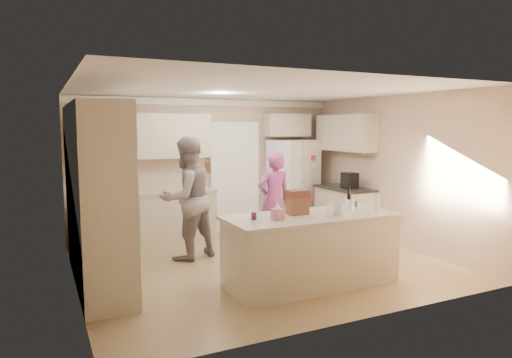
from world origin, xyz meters
name	(u,v)px	position (x,y,z in m)	size (l,w,h in m)	color
floor	(260,264)	(0.00, 0.00, -0.01)	(5.20, 4.60, 0.02)	#907953
ceiling	(260,89)	(0.00, 0.00, 2.61)	(5.20, 4.60, 0.02)	white
wall_back	(208,166)	(0.00, 2.31, 1.30)	(5.20, 0.02, 2.60)	#CCB196
wall_front	(359,201)	(0.00, -2.31, 1.30)	(5.20, 0.02, 2.60)	#CCB196
wall_left	(71,188)	(-2.61, 0.00, 1.30)	(0.02, 4.60, 2.60)	#CCB196
wall_right	(395,171)	(2.61, 0.00, 1.30)	(0.02, 4.60, 2.60)	#CCB196
crown_back	(208,102)	(0.00, 2.26, 2.53)	(5.20, 0.08, 0.12)	white
pantry_bank	(96,195)	(-2.30, 0.20, 1.18)	(0.60, 2.60, 2.35)	beige
back_base_cab	(153,218)	(-1.15, 2.00, 0.44)	(2.20, 0.60, 0.88)	beige
back_countertop	(153,193)	(-1.15, 1.99, 0.90)	(2.24, 0.63, 0.04)	#C0B49C
back_upper_cab	(150,136)	(-1.15, 2.12, 1.90)	(2.20, 0.35, 0.80)	beige
doorway_opening	(235,178)	(0.55, 2.28, 1.05)	(0.90, 0.06, 2.10)	black
doorway_casing	(235,178)	(0.55, 2.24, 1.05)	(1.02, 0.03, 2.22)	white
wall_frame_upper	(209,154)	(0.02, 2.27, 1.55)	(0.15, 0.02, 0.20)	brown
wall_frame_lower	(209,168)	(0.02, 2.27, 1.28)	(0.15, 0.02, 0.20)	brown
refrigerator	(293,184)	(1.74, 2.00, 0.90)	(0.90, 0.70, 1.80)	white
fridge_seam	(302,186)	(1.74, 1.65, 0.90)	(0.01, 0.02, 1.78)	gray
fridge_dispenser	(293,174)	(1.52, 1.64, 1.15)	(0.22, 0.03, 0.35)	black
fridge_handle_l	(301,179)	(1.69, 1.63, 1.05)	(0.02, 0.02, 0.85)	silver
fridge_handle_r	(305,178)	(1.79, 1.63, 1.05)	(0.02, 0.02, 0.85)	silver
over_fridge_cab	(287,125)	(1.65, 2.12, 2.10)	(0.95, 0.35, 0.45)	beige
right_base_cab	(345,212)	(2.30, 1.00, 0.44)	(0.60, 1.20, 0.88)	beige
right_countertop	(345,188)	(2.29, 1.00, 0.90)	(0.63, 1.24, 0.04)	#2D2B28
right_upper_cab	(345,133)	(2.43, 1.20, 1.95)	(0.35, 1.50, 0.70)	beige
coffee_maker	(350,181)	(2.25, 0.80, 1.07)	(0.22, 0.28, 0.30)	black
island_base	(311,251)	(0.20, -1.10, 0.44)	(2.20, 0.90, 0.88)	beige
island_top	(311,217)	(0.20, -1.10, 0.90)	(2.28, 0.96, 0.05)	#C0B49C
utensil_crock	(350,205)	(0.85, -1.05, 1.00)	(0.13, 0.13, 0.15)	white
tissue_box	(278,214)	(-0.35, -1.20, 1.00)	(0.13, 0.13, 0.14)	#CC7498
tissue_plume	(278,205)	(-0.35, -1.20, 1.10)	(0.08, 0.08, 0.08)	white
dollhouse_body	(297,206)	(0.05, -1.00, 1.04)	(0.26, 0.18, 0.22)	brown
dollhouse_roof	(297,194)	(0.05, -1.00, 1.20)	(0.28, 0.20, 0.10)	#592D1E
jam_jar	(254,216)	(-0.60, -1.05, 0.97)	(0.07, 0.07, 0.09)	#59263F
greeting_card_a	(330,210)	(0.35, -1.30, 1.01)	(0.12, 0.01, 0.16)	white
greeting_card_b	(337,209)	(0.50, -1.25, 1.01)	(0.12, 0.01, 0.16)	silver
water_bottle	(377,202)	(1.15, -1.25, 1.04)	(0.07, 0.07, 0.24)	silver
shaker_salt	(352,204)	(1.02, -0.88, 0.97)	(0.05, 0.05, 0.09)	#384695
shaker_pepper	(356,204)	(1.09, -0.88, 0.97)	(0.05, 0.05, 0.09)	#384695
teen_boy	(187,198)	(-0.91, 0.74, 0.96)	(0.93, 0.73, 1.92)	gray
teen_girl	(274,200)	(0.62, 0.72, 0.82)	(0.60, 0.39, 1.64)	#B44290
fridge_magnets	(303,186)	(1.74, 1.64, 0.90)	(0.76, 0.02, 1.44)	tan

